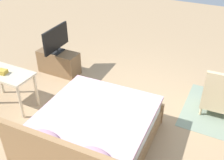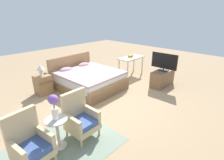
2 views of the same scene
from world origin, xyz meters
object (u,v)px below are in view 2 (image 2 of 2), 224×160
Objects in this scene: tv_stand at (162,78)px; book_stack at (131,56)px; flower_vase at (54,105)px; table_lamp at (41,69)px; nightstand at (43,85)px; bed at (88,79)px; vanity_desk at (131,60)px; side_table at (57,130)px; armchair_by_window_left at (30,144)px; armchair_by_window_right at (80,119)px; tv_flatscreen at (164,62)px.

book_stack is at bearing 85.39° from tv_stand.
table_lamp is at bearing 69.60° from flower_vase.
nightstand is 1.78× the size of table_lamp.
bed is 1.38m from nightstand.
table_lamp reaches higher than vanity_desk.
book_stack is (4.09, 1.53, 0.39)m from side_table.
armchair_by_window_left is 4.20× the size of book_stack.
tv_stand is at bearing 0.92° from flower_vase.
nightstand is at bearing 151.81° from bed.
flower_vase is (-0.49, 0.03, 0.50)m from armchair_by_window_right.
armchair_by_window_left is 4.87m from book_stack.
side_table is at bearing -110.41° from nightstand.
table_lamp is 0.32× the size of vanity_desk.
bed is at bearing 39.38° from flower_vase.
tv_flatscreen is at bearing 2.86° from tv_stand.
flower_vase is 3.98m from tv_flatscreen.
flower_vase is at bearing -159.46° from book_stack.
flower_vase is 4.37m from book_stack.
vanity_desk is 4.74× the size of book_stack.
armchair_by_window_left and armchair_by_window_right have the same top height.
armchair_by_window_right is at bearing -156.58° from book_stack.
table_lamp is at bearing 143.17° from tv_stand.
armchair_by_window_right is 1.55× the size of side_table.
tv_stand is at bearing -177.14° from tv_flatscreen.
tv_stand is 1.56m from book_stack.
table_lamp is (-1.22, 0.65, 0.50)m from bed.
table_lamp is at bearing 165.26° from book_stack.
book_stack reaches higher than side_table.
book_stack is (3.60, 1.56, 0.38)m from armchair_by_window_right.
armchair_by_window_right is 3.88m from vanity_desk.
bed is 2.05m from book_stack.
bed is 2.20× the size of armchair_by_window_left.
side_table is (-2.10, -1.72, 0.07)m from bed.
vanity_desk is (4.06, 1.48, 0.24)m from side_table.
book_stack is at bearing 85.48° from tv_flatscreen.
vanity_desk is at bearing 20.02° from side_table.
armchair_by_window_left is 0.96× the size of tv_stand.
armchair_by_window_right is at bearing -157.13° from vanity_desk.
bed is 2.11× the size of tv_stand.
side_table is 2.71× the size of book_stack.
bed is 3.45× the size of nightstand.
bed reaches higher than side_table.
armchair_by_window_left is at bearing -177.03° from flower_vase.
armchair_by_window_left is 1.00× the size of armchair_by_window_right.
flower_vase is at bearing -90.00° from side_table.
tv_flatscreen is at bearing 1.47° from armchair_by_window_right.
nightstand is 0.57× the size of vanity_desk.
flower_vase is at bearing -179.08° from tv_flatscreen.
armchair_by_window_right is at bearing -99.26° from nightstand.
nightstand is at bearing 69.59° from side_table.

